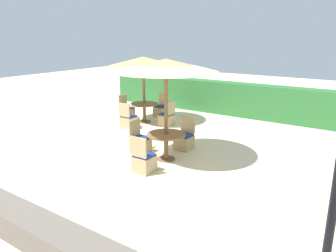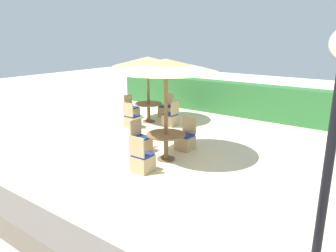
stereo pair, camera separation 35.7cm
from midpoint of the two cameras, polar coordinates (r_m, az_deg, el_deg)
ground_plane at (r=8.46m, az=-1.22°, el=-6.78°), size 40.00×40.00×0.00m
hedge_row at (r=13.54m, az=15.18°, el=4.23°), size 13.00×0.70×1.33m
stone_border at (r=6.19m, az=-23.32°, el=-14.82°), size 10.00×0.56×0.44m
lamp_post at (r=4.46m, az=29.31°, el=2.25°), size 0.36×0.36×3.32m
parasol_center at (r=8.23m, az=0.88°, el=10.45°), size 2.64×2.64×2.65m
round_table_center at (r=8.62m, az=0.83°, el=-2.39°), size 1.02×1.02×0.72m
patio_chair_center_south at (r=7.98m, az=-3.22°, el=-6.17°), size 0.46×0.46×0.93m
patio_chair_center_north at (r=9.49m, az=4.13°, el=-2.58°), size 0.46×0.46×0.93m
patio_chair_center_west at (r=9.29m, az=-3.63°, el=-2.98°), size 0.46×0.46×0.93m
parasol_back_left at (r=12.15m, az=-2.67°, el=11.17°), size 2.56×2.56×2.45m
round_table_back_left at (r=12.40m, az=-2.57°, el=3.26°), size 1.04×1.04×0.72m
patio_chair_back_left_east at (r=11.92m, az=1.32°, el=1.27°), size 0.46×0.46×0.93m
patio_chair_back_left_west at (r=13.10m, az=-5.57°, el=2.53°), size 0.46×0.46×0.93m
patio_chair_back_left_south at (r=11.75m, az=-5.41°, el=0.98°), size 0.46×0.46×0.93m
patio_chair_back_left_north at (r=13.25m, az=0.40°, el=2.75°), size 0.46×0.46×0.93m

